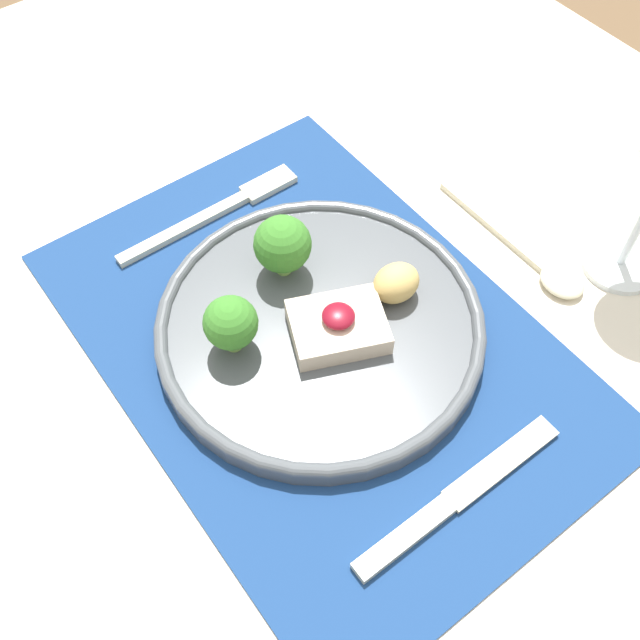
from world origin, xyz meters
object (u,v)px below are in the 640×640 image
(knife, at_px, (446,506))
(spoon, at_px, (538,262))
(dinner_plate, at_px, (317,321))
(fork, at_px, (222,208))

(knife, xyz_separation_m, spoon, (-0.13, 0.23, -0.00))
(dinner_plate, distance_m, spoon, 0.22)
(spoon, bearing_deg, fork, -136.26)
(fork, xyz_separation_m, knife, (0.36, -0.03, -0.00))
(dinner_plate, bearing_deg, spoon, 73.49)
(dinner_plate, height_order, spoon, dinner_plate)
(dinner_plate, bearing_deg, knife, -5.71)
(dinner_plate, xyz_separation_m, spoon, (0.06, 0.21, -0.01))
(fork, bearing_deg, dinner_plate, -1.99)
(dinner_plate, relative_size, spoon, 1.57)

